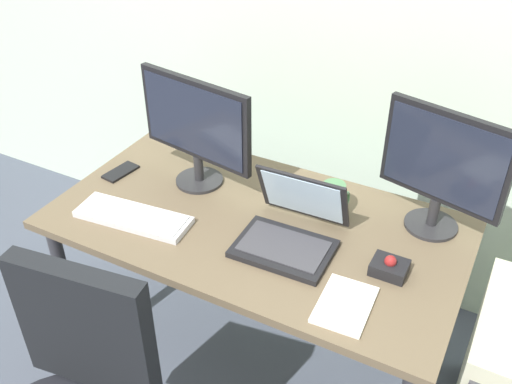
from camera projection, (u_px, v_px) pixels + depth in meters
ground_plane at (256, 357)px, 2.39m from camera, size 8.00×8.00×0.00m
desk at (256, 238)px, 2.02m from camera, size 1.43×0.77×0.72m
monitor_main at (195, 126)px, 2.04m from camera, size 0.49×0.18×0.42m
monitor_side at (443, 166)px, 1.81m from camera, size 0.42×0.18×0.43m
keyboard at (133, 216)px, 1.98m from camera, size 0.42×0.18×0.03m
laptop at (291, 229)px, 1.86m from camera, size 0.32×0.32×0.23m
trackball_mouse at (389, 267)px, 1.75m from camera, size 0.11×0.09×0.07m
coffee_mug at (334, 198)px, 1.99m from camera, size 0.09×0.08×0.12m
paper_notepad at (345, 305)px, 1.64m from camera, size 0.16×0.22×0.01m
cell_phone at (121, 172)px, 2.23m from camera, size 0.09×0.15×0.01m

